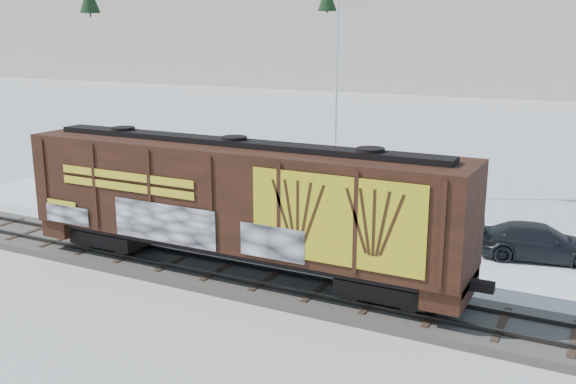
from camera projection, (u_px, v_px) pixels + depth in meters
The scene contains 9 objects.
ground at pixel (222, 276), 23.75m from camera, with size 500.00×500.00×0.00m, color white.
rail_track at pixel (222, 273), 23.72m from camera, with size 50.00×3.40×0.43m.
parking_strip at pixel (310, 225), 30.20m from camera, with size 40.00×8.00×0.03m, color white.
hillside at pixel (571, 8), 140.66m from camera, with size 360.00×110.00×93.00m.
hopper_railcar at pixel (235, 199), 22.72m from camera, with size 16.69×3.06×4.75m.
flagpole at pixel (338, 107), 34.24m from camera, with size 2.30×0.90×13.11m.
car_silver at pixel (259, 204), 30.93m from camera, with size 1.76×4.37×1.49m, color #B3B6BB.
car_white at pixel (359, 218), 28.29m from camera, with size 1.71×4.91×1.62m, color white.
car_dark at pixel (539, 242), 25.36m from camera, with size 1.98×4.87×1.41m, color black.
Camera 1 is at (12.52, -18.64, 8.71)m, focal length 40.00 mm.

